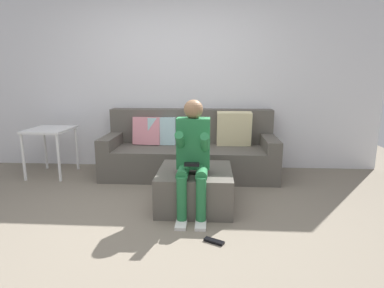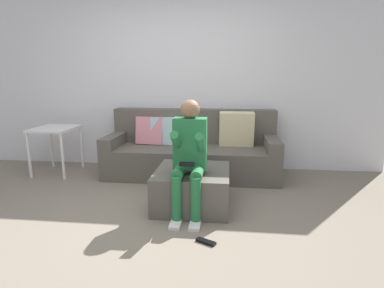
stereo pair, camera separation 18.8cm
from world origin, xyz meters
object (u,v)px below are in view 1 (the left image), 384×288
Objects in this scene: person_seated at (193,152)px; remote_near_ottoman at (214,241)px; ottoman at (195,188)px; side_table at (50,135)px; couch_sectional at (190,150)px.

person_seated reaches higher than remote_near_ottoman.
remote_near_ottoman is at bearing -75.51° from ottoman.
ottoman is 0.71× the size of person_seated.
side_table is 2.85m from remote_near_ottoman.
side_table is (-1.90, -0.17, 0.22)m from couch_sectional.
couch_sectional reaches higher than side_table.
side_table reaches higher than remote_near_ottoman.
side_table is at bearing 150.82° from person_seated.
person_seated is at bearing -93.78° from ottoman.
side_table is at bearing -174.74° from couch_sectional.
ottoman is at bearing -24.96° from side_table.
couch_sectional is at bearing 127.59° from remote_near_ottoman.
couch_sectional is at bearing 96.62° from ottoman.
couch_sectional reaches higher than ottoman.
couch_sectional is 1.13m from ottoman.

